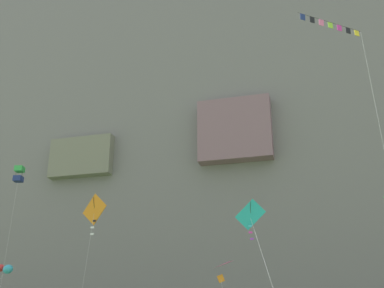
% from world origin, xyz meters
% --- Properties ---
extents(cliff_face, '(180.00, 24.40, 60.31)m').
position_xyz_m(cliff_face, '(0.02, 54.37, 30.15)').
color(cliff_face, slate).
rests_on(cliff_face, ground).
extents(kite_diamond_mid_right, '(2.56, 3.43, 14.02)m').
position_xyz_m(kite_diamond_mid_right, '(-9.40, 24.68, 12.58)').
color(kite_diamond_mid_right, orange).
rests_on(kite_diamond_mid_right, ground).
extents(kite_delta_high_left, '(2.86, 3.20, 6.84)m').
position_xyz_m(kite_delta_high_left, '(1.43, 21.97, 6.52)').
color(kite_delta_high_left, pink).
rests_on(kite_delta_high_left, ground).
extents(kite_box_upper_mid, '(1.33, 2.29, 19.51)m').
position_xyz_m(kite_box_upper_mid, '(-21.24, 30.31, 18.62)').
color(kite_box_upper_mid, green).
rests_on(kite_box_upper_mid, ground).
extents(kite_windsock_low_center, '(5.11, 7.40, 9.65)m').
position_xyz_m(kite_windsock_low_center, '(-21.67, 30.15, 8.95)').
color(kite_windsock_low_center, '#38B2D1').
rests_on(kite_windsock_low_center, ground).
extents(kite_banner_upper_left, '(3.90, 2.86, 19.92)m').
position_xyz_m(kite_banner_upper_left, '(10.82, 13.11, 18.06)').
color(kite_banner_upper_left, black).
rests_on(kite_banner_upper_left, ground).
extents(kite_diamond_near_cliff, '(3.28, 5.76, 8.86)m').
position_xyz_m(kite_diamond_near_cliff, '(5.80, 10.32, 7.73)').
color(kite_diamond_near_cliff, teal).
rests_on(kite_diamond_near_cliff, ground).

